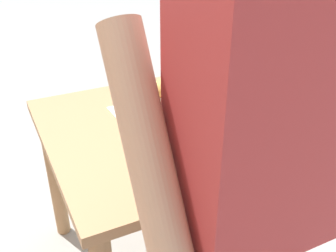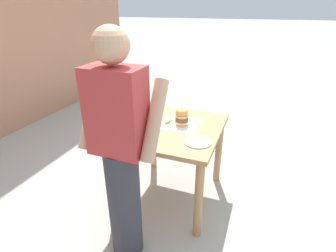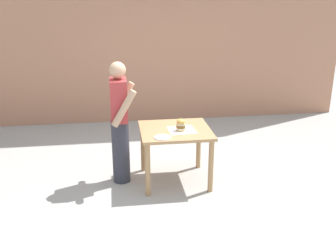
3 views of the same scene
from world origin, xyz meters
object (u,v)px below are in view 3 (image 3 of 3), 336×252
pickle_spear (180,126)px  diner_across_table (120,121)px  patio_table (175,138)px  sandwich (181,125)px  side_plate_with_forks (163,137)px

pickle_spear → diner_across_table: bearing=87.3°
patio_table → diner_across_table: (0.10, 0.74, 0.25)m
patio_table → diner_across_table: size_ratio=0.56×
sandwich → pickle_spear: bearing=-2.0°
sandwich → patio_table: bearing=41.3°
patio_table → diner_across_table: bearing=82.6°
patio_table → side_plate_with_forks: bearing=144.9°
sandwich → diner_across_table: bearing=78.1°
patio_table → sandwich: size_ratio=4.75×
pickle_spear → side_plate_with_forks: pickle_spear is taller
pickle_spear → side_plate_with_forks: (-0.36, 0.28, -0.01)m
pickle_spear → side_plate_with_forks: 0.46m
side_plate_with_forks → pickle_spear: bearing=-38.0°
sandwich → side_plate_with_forks: sandwich is taller
sandwich → pickle_spear: (0.13, -0.00, -0.07)m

